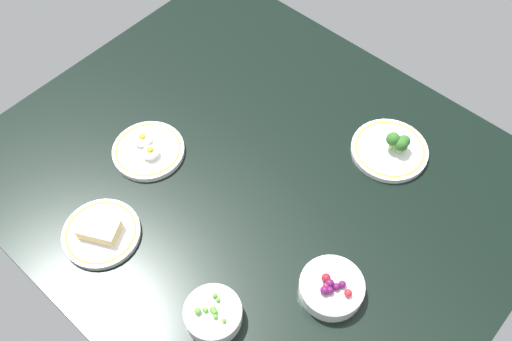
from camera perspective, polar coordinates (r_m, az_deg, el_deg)
The scene contains 6 objects.
dining_table at distance 152.52cm, azimuth -0.00°, elevation -0.85°, with size 137.85×115.91×4.00cm, color black.
bowl_berries at distance 134.26cm, azimuth 7.63°, elevation -11.62°, with size 15.26×15.26×5.93cm.
plate_eggs at distance 156.84cm, azimuth -10.82°, elevation 2.07°, with size 19.64×19.64×5.08cm.
plate_sandwich at distance 145.53cm, azimuth -15.37°, elevation -6.03°, with size 19.36×19.36×4.67cm.
plate_broccoli at distance 158.20cm, azimuth 13.44°, elevation 2.15°, with size 20.95×20.95×7.54cm.
bowl_peas at distance 130.96cm, azimuth -4.36°, elevation -14.25°, with size 13.33×13.33×5.88cm.
Camera 1 is at (-56.08, 62.59, 129.28)cm, focal length 39.66 mm.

